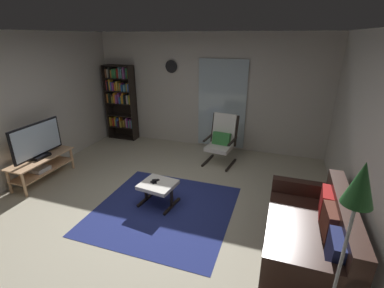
# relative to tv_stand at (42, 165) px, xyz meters

# --- Properties ---
(ground_plane) EXTENTS (7.02, 7.02, 0.00)m
(ground_plane) POSITION_rel_tv_stand_xyz_m (2.36, -0.21, -0.30)
(ground_plane) COLOR #B9B198
(wall_back) EXTENTS (5.60, 0.06, 2.60)m
(wall_back) POSITION_rel_tv_stand_xyz_m (2.36, 2.69, 1.00)
(wall_back) COLOR beige
(wall_back) RESTS_ON ground
(wall_left) EXTENTS (0.06, 6.00, 2.60)m
(wall_left) POSITION_rel_tv_stand_xyz_m (-0.34, -0.21, 1.00)
(wall_left) COLOR beige
(wall_left) RESTS_ON ground
(wall_right) EXTENTS (0.06, 6.00, 2.60)m
(wall_right) POSITION_rel_tv_stand_xyz_m (5.06, -0.21, 1.00)
(wall_right) COLOR beige
(wall_right) RESTS_ON ground
(glass_door_panel) EXTENTS (1.10, 0.01, 2.00)m
(glass_door_panel) POSITION_rel_tv_stand_xyz_m (2.73, 2.62, 0.75)
(glass_door_panel) COLOR silver
(area_rug) EXTENTS (2.05, 2.02, 0.01)m
(area_rug) POSITION_rel_tv_stand_xyz_m (2.50, -0.15, -0.29)
(area_rug) COLOR navy
(area_rug) RESTS_ON ground
(tv_stand) EXTENTS (0.43, 1.21, 0.45)m
(tv_stand) POSITION_rel_tv_stand_xyz_m (0.00, 0.00, 0.00)
(tv_stand) COLOR tan
(tv_stand) RESTS_ON ground
(television) EXTENTS (0.20, 1.02, 0.64)m
(television) POSITION_rel_tv_stand_xyz_m (0.00, 0.01, 0.46)
(television) COLOR black
(television) RESTS_ON tv_stand
(bookshelf_near_tv) EXTENTS (0.73, 0.30, 1.85)m
(bookshelf_near_tv) POSITION_rel_tv_stand_xyz_m (0.17, 2.49, 0.74)
(bookshelf_near_tv) COLOR black
(bookshelf_near_tv) RESTS_ON ground
(leather_sofa) EXTENTS (0.89, 1.71, 0.82)m
(leather_sofa) POSITION_rel_tv_stand_xyz_m (4.56, -0.47, 0.01)
(leather_sofa) COLOR #39231C
(leather_sofa) RESTS_ON ground
(lounge_armchair) EXTENTS (0.64, 0.71, 1.02)m
(lounge_armchair) POSITION_rel_tv_stand_xyz_m (2.93, 1.84, 0.24)
(lounge_armchair) COLOR black
(lounge_armchair) RESTS_ON ground
(ottoman) EXTENTS (0.57, 0.54, 0.37)m
(ottoman) POSITION_rel_tv_stand_xyz_m (2.36, -0.02, 0.01)
(ottoman) COLOR white
(ottoman) RESTS_ON ground
(tv_remote) EXTENTS (0.11, 0.14, 0.02)m
(tv_remote) POSITION_rel_tv_stand_xyz_m (2.29, 0.01, 0.09)
(tv_remote) COLOR black
(tv_remote) RESTS_ON ottoman
(cell_phone) EXTENTS (0.13, 0.16, 0.01)m
(cell_phone) POSITION_rel_tv_stand_xyz_m (2.29, -0.00, 0.08)
(cell_phone) COLOR black
(cell_phone) RESTS_ON ottoman
(floor_lamp_by_sofa) EXTENTS (0.22, 0.22, 1.82)m
(floor_lamp_by_sofa) POSITION_rel_tv_stand_xyz_m (4.58, -1.68, 1.18)
(floor_lamp_by_sofa) COLOR #A5A5AD
(floor_lamp_by_sofa) RESTS_ON ground
(wall_clock) EXTENTS (0.29, 0.03, 0.29)m
(wall_clock) POSITION_rel_tv_stand_xyz_m (1.52, 2.61, 1.55)
(wall_clock) COLOR silver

